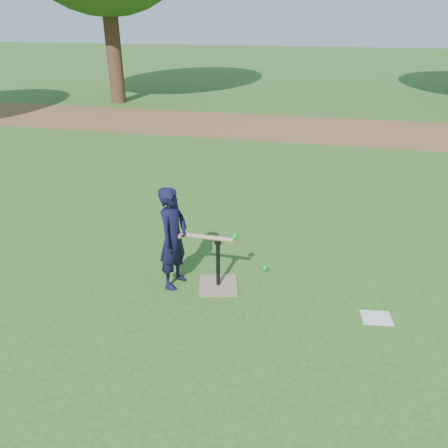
# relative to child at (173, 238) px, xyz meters

# --- Properties ---
(ground) EXTENTS (80.00, 80.00, 0.00)m
(ground) POSITION_rel_child_xyz_m (0.44, 0.41, -0.59)
(ground) COLOR #285116
(ground) RESTS_ON ground
(dirt_strip) EXTENTS (24.00, 3.00, 0.01)m
(dirt_strip) POSITION_rel_child_xyz_m (0.44, 7.91, -0.59)
(dirt_strip) COLOR brown
(dirt_strip) RESTS_ON ground
(child) EXTENTS (0.36, 0.48, 1.19)m
(child) POSITION_rel_child_xyz_m (0.00, 0.00, 0.00)
(child) COLOR black
(child) RESTS_ON ground
(wiffle_ball_ground) EXTENTS (0.08, 0.08, 0.08)m
(wiffle_ball_ground) POSITION_rel_child_xyz_m (0.97, 0.50, -0.55)
(wiffle_ball_ground) COLOR #0D9724
(wiffle_ball_ground) RESTS_ON ground
(clipboard) EXTENTS (0.33, 0.27, 0.01)m
(clipboard) POSITION_rel_child_xyz_m (2.21, -0.16, -0.59)
(clipboard) COLOR silver
(clipboard) RESTS_ON ground
(batting_tee) EXTENTS (0.52, 0.52, 0.61)m
(batting_tee) POSITION_rel_child_xyz_m (0.49, 0.06, -0.48)
(batting_tee) COLOR #8C7258
(batting_tee) RESTS_ON ground
(swing_action) EXTENTS (0.66, 0.23, 0.08)m
(swing_action) POSITION_rel_child_xyz_m (0.40, 0.06, 0.03)
(swing_action) COLOR #A4825F
(swing_action) RESTS_ON ground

